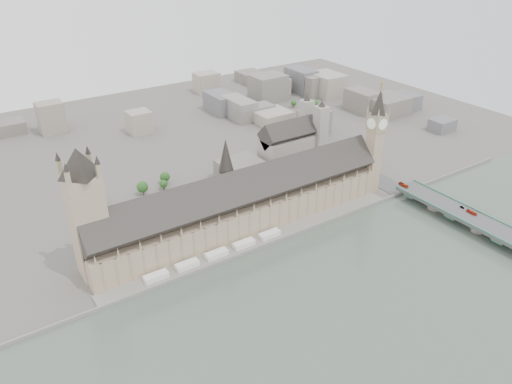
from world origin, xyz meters
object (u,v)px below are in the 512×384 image
red_bus_south (472,212)px  car_approach (376,166)px  victoria_tower (86,208)px  car_silver (462,207)px  elizabeth_tower (376,134)px  westminster_bridge (471,222)px  red_bus_north (403,185)px  palace_of_westminster (242,204)px  westminster_abbey (293,144)px

red_bus_south → car_approach: bearing=94.0°
victoria_tower → car_silver: (289.43, -99.28, -44.30)m
elizabeth_tower → victoria_tower: size_ratio=1.07×
westminster_bridge → car_silver: (5.43, 14.22, 5.78)m
westminster_bridge → red_bus_north: size_ratio=31.64×
victoria_tower → westminster_bridge: victoria_tower is taller
palace_of_westminster → westminster_abbey: size_ratio=3.90×
red_bus_south → car_silver: (1.73, 10.62, -0.66)m
westminster_bridge → westminster_abbey: bearing=105.6°
red_bus_north → car_approach: bearing=74.2°
car_silver → car_approach: 101.77m
red_bus_north → car_approach: size_ratio=2.19×
palace_of_westminster → westminster_abbey: bearing=34.2°
car_approach → westminster_bridge: bearing=-103.5°
westminster_abbey → elizabeth_tower: bearing=-72.7°
victoria_tower → red_bus_south: 311.05m
palace_of_westminster → elizabeth_tower: elizabeth_tower is taller
red_bus_south → car_approach: red_bus_south is taller
car_silver → car_approach: bearing=93.9°
westminster_bridge → car_approach: car_approach is taller
elizabeth_tower → red_bus_south: (27.70, -91.90, -46.52)m
car_approach → car_silver: bearing=-100.8°
car_silver → palace_of_westminster: bearing=154.8°
victoria_tower → red_bus_south: (287.70, -109.90, -43.64)m
red_bus_north → red_bus_south: red_bus_north is taller
palace_of_westminster → westminster_bridge: (162.00, -107.20, -17.58)m
westminster_bridge → red_bus_south: (3.70, 3.60, 6.44)m
westminster_abbey → car_approach: size_ratio=14.48×
red_bus_north → elizabeth_tower: bearing=123.6°
palace_of_westminster → car_silver: palace_of_westminster is taller
elizabeth_tower → westminster_abbey: elizabeth_tower is taller
palace_of_westminster → victoria_tower: size_ratio=2.65×
elizabeth_tower → car_silver: (29.43, -81.28, -47.18)m
westminster_abbey → car_approach: (56.27, -66.51, -14.15)m
elizabeth_tower → westminster_bridge: (24.00, -95.50, -52.96)m
elizabeth_tower → red_bus_south: elizabeth_tower is taller
palace_of_westminster → car_approach: size_ratio=56.42×
victoria_tower → car_approach: size_ratio=21.29×
palace_of_westminster → red_bus_north: bearing=-13.3°
red_bus_south → red_bus_north: bearing=102.8°
victoria_tower → red_bus_south: bearing=-20.9°
palace_of_westminster → elizabeth_tower: (138.00, -11.70, 35.38)m
westminster_bridge → red_bus_north: bearing=94.7°
victoria_tower → red_bus_south: victoria_tower is taller
red_bus_north → car_silver: red_bus_north is taller
red_bus_south → car_silver: 10.78m
elizabeth_tower → car_silver: elizabeth_tower is taller
red_bus_north → car_silver: (11.21, -56.10, -0.77)m
red_bus_north → palace_of_westminster: bearing=164.4°
car_silver → westminster_bridge: bearing=-107.1°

